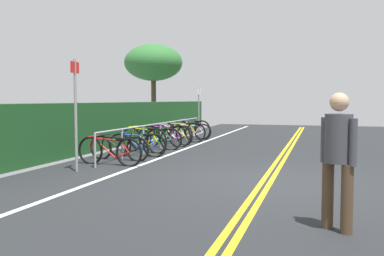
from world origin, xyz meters
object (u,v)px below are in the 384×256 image
Objects in this scene: bicycle_3 at (144,140)px; bike_rack at (161,129)px; sign_post_near at (76,105)px; tree_mid at (153,63)px; bicycle_1 at (119,148)px; bicycle_5 at (165,136)px; bicycle_7 at (181,132)px; bicycle_2 at (137,145)px; sign_post_far at (199,107)px; bicycle_4 at (156,139)px; bicycle_9 at (191,129)px; bicycle_6 at (173,134)px; bicycle_0 at (109,151)px; bicycle_8 at (190,132)px; pedestrian at (338,152)px.

bike_rack is at bearing -4.62° from bicycle_3.
tree_mid is (12.80, 3.37, 2.03)m from sign_post_near.
bicycle_5 is at bearing -1.33° from bicycle_1.
bicycle_7 is at bearing -149.82° from tree_mid.
bicycle_1 is 1.05× the size of bicycle_2.
bicycle_2 is 2.91m from sign_post_near.
sign_post_far is (7.72, 0.05, 0.95)m from bicycle_1.
bicycle_4 is 4.41m from sign_post_near.
bicycle_9 reaches higher than bicycle_4.
bicycle_4 reaches higher than bicycle_6.
bicycle_0 is 0.40× the size of tree_mid.
bicycle_1 is at bearing 178.50° from bicycle_8.
bicycle_4 is (2.38, -0.07, 0.02)m from bicycle_1.
bicycle_9 is at bearing -0.33° from sign_post_near.
bicycle_4 is at bearing -1.89° from sign_post_near.
bicycle_6 is at bearing -1.23° from bicycle_3.
bicycle_6 is 8.23m from tree_mid.
bike_rack is 2.87m from bicycle_1.
bicycle_3 is at bearing -179.85° from sign_post_far.
bicycle_6 reaches higher than bicycle_2.
bicycle_3 and bicycle_9 have the same top height.
sign_post_far is at bearing 22.99° from pedestrian.
bicycle_2 is 0.91× the size of bicycle_7.
bicycle_5 is at bearing -155.54° from tree_mid.
bicycle_0 is 1.07× the size of bicycle_2.
tree_mid is (6.77, 3.45, 3.14)m from bicycle_6.
bicycle_1 is at bearing -179.59° from sign_post_far.
bicycle_2 reaches higher than bicycle_1.
bicycle_0 is 1.08× the size of pedestrian.
sign_post_far is (2.86, 0.14, 0.90)m from bicycle_7.
bicycle_5 is 0.96m from bicycle_6.
bicycle_0 is 1.01× the size of bicycle_1.
tree_mid is at bearing 37.54° from bicycle_9.
pedestrian is (-7.81, -5.11, 0.58)m from bicycle_5.
bicycle_3 reaches higher than bicycle_8.
sign_post_far is 5.16m from tree_mid.
pedestrian is at bearing -127.12° from bicycle_0.
bicycle_7 is (2.00, -0.03, -0.25)m from bike_rack.
sign_post_near reaches higher than bike_rack.
bicycle_0 is at bearing -162.93° from tree_mid.
sign_post_near is at bearing 175.02° from bicycle_2.
sign_post_far is 0.47× the size of tree_mid.
bicycle_3 is (0.93, 0.20, 0.05)m from bicycle_2.
bicycle_0 is 7.29m from bicycle_9.
bicycle_9 reaches higher than bicycle_6.
bicycle_4 is 2.48m from bicycle_7.
bicycle_9 reaches higher than bicycle_7.
pedestrian is (-7.00, -5.11, 0.60)m from bicycle_4.
bicycle_5 is at bearing -3.64° from bike_rack.
bicycle_3 is 0.93× the size of bicycle_7.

